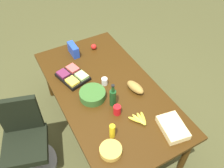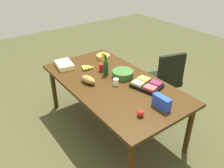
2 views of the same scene
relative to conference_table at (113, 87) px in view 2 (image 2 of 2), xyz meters
name	(u,v)px [view 2 (image 2 of 2)]	position (x,y,z in m)	size (l,w,h in m)	color
ground_plane	(113,126)	(0.00, 0.00, -0.70)	(10.00, 10.00, 0.00)	#464726
conference_table	(113,87)	(0.00, 0.00, 0.00)	(2.09, 1.12, 0.77)	#382109
office_chair	(163,84)	(0.00, 1.03, -0.32)	(0.60, 0.60, 0.96)	gray
apple_red	(141,113)	(0.76, -0.20, 0.11)	(0.08, 0.08, 0.08)	red
banana_bunch	(86,67)	(-0.55, -0.09, 0.10)	(0.19, 0.19, 0.04)	yellow
mustard_bottle	(103,58)	(-0.58, 0.24, 0.16)	(0.06, 0.06, 0.17)	yellow
salad_bowl	(123,74)	(-0.04, 0.20, 0.12)	(0.29, 0.29, 0.09)	#346327
red_solo_cup	(102,67)	(-0.36, 0.07, 0.13)	(0.08, 0.08, 0.11)	red
paper_cup	(116,82)	(0.09, -0.02, 0.12)	(0.07, 0.07, 0.09)	white
chip_bag_blue	(162,102)	(0.79, 0.09, 0.15)	(0.22, 0.08, 0.15)	blue
fruit_platter	(147,85)	(0.36, 0.27, 0.10)	(0.42, 0.36, 0.07)	black
wine_bottle	(106,67)	(-0.23, 0.05, 0.18)	(0.09, 0.09, 0.30)	#15421A
bread_loaf	(88,80)	(-0.17, -0.28, 0.12)	(0.24, 0.11, 0.10)	olive
chip_bowl	(103,57)	(-0.72, 0.34, 0.10)	(0.21, 0.21, 0.06)	gold
sheet_cake	(64,65)	(-0.80, -0.31, 0.11)	(0.32, 0.22, 0.07)	#F1DB94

